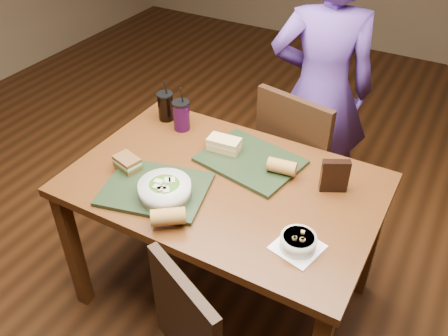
{
  "coord_description": "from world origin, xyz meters",
  "views": [
    {
      "loc": [
        0.77,
        -1.37,
        2.01
      ],
      "look_at": [
        0.0,
        0.0,
        0.82
      ],
      "focal_mm": 38.0,
      "sensor_mm": 36.0,
      "label": 1
    }
  ],
  "objects_px": {
    "diner": "(321,92)",
    "sandwich_far": "(224,144)",
    "dining_table": "(224,197)",
    "chair_far": "(296,160)",
    "soup_bowl": "(298,242)",
    "baguette_far": "(282,167)",
    "cup_cola": "(166,106)",
    "tray_far": "(250,161)",
    "tray_near": "(156,189)",
    "baguette_near": "(168,217)",
    "chip_bag": "(335,176)",
    "salad_bowl": "(165,189)",
    "cup_berry": "(181,115)",
    "sandwich_near": "(127,163)"
  },
  "relations": [
    {
      "from": "cup_berry",
      "to": "chip_bag",
      "type": "xyz_separation_m",
      "value": [
        0.8,
        -0.09,
        -0.0
      ]
    },
    {
      "from": "sandwich_far",
      "to": "cup_berry",
      "type": "xyz_separation_m",
      "value": [
        -0.28,
        0.08,
        0.03
      ]
    },
    {
      "from": "tray_far",
      "to": "soup_bowl",
      "type": "height_order",
      "value": "soup_bowl"
    },
    {
      "from": "chair_far",
      "to": "baguette_far",
      "type": "distance_m",
      "value": 0.52
    },
    {
      "from": "sandwich_far",
      "to": "chip_bag",
      "type": "bearing_deg",
      "value": -1.47
    },
    {
      "from": "diner",
      "to": "sandwich_far",
      "type": "distance_m",
      "value": 0.75
    },
    {
      "from": "diner",
      "to": "sandwich_far",
      "type": "height_order",
      "value": "diner"
    },
    {
      "from": "dining_table",
      "to": "chair_far",
      "type": "height_order",
      "value": "chair_far"
    },
    {
      "from": "chair_far",
      "to": "diner",
      "type": "bearing_deg",
      "value": 91.89
    },
    {
      "from": "baguette_far",
      "to": "cup_berry",
      "type": "xyz_separation_m",
      "value": [
        -0.58,
        0.11,
        0.03
      ]
    },
    {
      "from": "baguette_near",
      "to": "cup_cola",
      "type": "distance_m",
      "value": 0.79
    },
    {
      "from": "salad_bowl",
      "to": "sandwich_far",
      "type": "bearing_deg",
      "value": 83.35
    },
    {
      "from": "sandwich_near",
      "to": "baguette_far",
      "type": "height_order",
      "value": "baguette_far"
    },
    {
      "from": "dining_table",
      "to": "sandwich_far",
      "type": "xyz_separation_m",
      "value": [
        -0.1,
        0.18,
        0.14
      ]
    },
    {
      "from": "tray_far",
      "to": "soup_bowl",
      "type": "xyz_separation_m",
      "value": [
        0.38,
        -0.38,
        0.02
      ]
    },
    {
      "from": "baguette_far",
      "to": "cup_cola",
      "type": "relative_size",
      "value": 0.55
    },
    {
      "from": "baguette_far",
      "to": "sandwich_far",
      "type": "bearing_deg",
      "value": 174.22
    },
    {
      "from": "dining_table",
      "to": "cup_cola",
      "type": "distance_m",
      "value": 0.61
    },
    {
      "from": "tray_near",
      "to": "baguette_near",
      "type": "xyz_separation_m",
      "value": [
        0.17,
        -0.15,
        0.04
      ]
    },
    {
      "from": "sandwich_far",
      "to": "diner",
      "type": "bearing_deg",
      "value": 74.36
    },
    {
      "from": "dining_table",
      "to": "baguette_near",
      "type": "height_order",
      "value": "baguette_near"
    },
    {
      "from": "dining_table",
      "to": "baguette_near",
      "type": "bearing_deg",
      "value": -97.88
    },
    {
      "from": "salad_bowl",
      "to": "soup_bowl",
      "type": "xyz_separation_m",
      "value": [
        0.57,
        0.01,
        -0.02
      ]
    },
    {
      "from": "diner",
      "to": "baguette_far",
      "type": "relative_size",
      "value": 12.76
    },
    {
      "from": "tray_far",
      "to": "sandwich_far",
      "type": "xyz_separation_m",
      "value": [
        -0.14,
        0.01,
        0.04
      ]
    },
    {
      "from": "dining_table",
      "to": "tray_near",
      "type": "bearing_deg",
      "value": -137.86
    },
    {
      "from": "baguette_near",
      "to": "tray_near",
      "type": "bearing_deg",
      "value": 139.01
    },
    {
      "from": "sandwich_near",
      "to": "cup_berry",
      "type": "distance_m",
      "value": 0.4
    },
    {
      "from": "cup_berry",
      "to": "soup_bowl",
      "type": "bearing_deg",
      "value": -30.11
    },
    {
      "from": "diner",
      "to": "salad_bowl",
      "type": "xyz_separation_m",
      "value": [
        -0.25,
        -1.12,
        0.02
      ]
    },
    {
      "from": "chip_bag",
      "to": "cup_cola",
      "type": "bearing_deg",
      "value": 144.49
    },
    {
      "from": "sandwich_far",
      "to": "salad_bowl",
      "type": "bearing_deg",
      "value": -96.65
    },
    {
      "from": "cup_cola",
      "to": "chip_bag",
      "type": "distance_m",
      "value": 0.93
    },
    {
      "from": "soup_bowl",
      "to": "sandwich_far",
      "type": "distance_m",
      "value": 0.65
    },
    {
      "from": "tray_near",
      "to": "diner",
      "type": "bearing_deg",
      "value": 74.03
    },
    {
      "from": "tray_near",
      "to": "sandwich_far",
      "type": "relative_size",
      "value": 2.75
    },
    {
      "from": "sandwich_near",
      "to": "baguette_near",
      "type": "distance_m",
      "value": 0.4
    },
    {
      "from": "baguette_far",
      "to": "chip_bag",
      "type": "height_order",
      "value": "chip_bag"
    },
    {
      "from": "salad_bowl",
      "to": "cup_cola",
      "type": "bearing_deg",
      "value": 124.46
    },
    {
      "from": "chip_bag",
      "to": "dining_table",
      "type": "bearing_deg",
      "value": 174.55
    },
    {
      "from": "dining_table",
      "to": "cup_cola",
      "type": "height_order",
      "value": "cup_cola"
    },
    {
      "from": "diner",
      "to": "soup_bowl",
      "type": "relative_size",
      "value": 8.18
    },
    {
      "from": "tray_far",
      "to": "chip_bag",
      "type": "distance_m",
      "value": 0.39
    },
    {
      "from": "sandwich_near",
      "to": "baguette_near",
      "type": "bearing_deg",
      "value": -29.49
    },
    {
      "from": "diner",
      "to": "sandwich_near",
      "type": "height_order",
      "value": "diner"
    },
    {
      "from": "dining_table",
      "to": "baguette_near",
      "type": "distance_m",
      "value": 0.37
    },
    {
      "from": "sandwich_near",
      "to": "cup_berry",
      "type": "height_order",
      "value": "cup_berry"
    },
    {
      "from": "soup_bowl",
      "to": "chair_far",
      "type": "bearing_deg",
      "value": 111.44
    },
    {
      "from": "soup_bowl",
      "to": "sandwich_far",
      "type": "xyz_separation_m",
      "value": [
        -0.52,
        0.39,
        0.02
      ]
    },
    {
      "from": "soup_bowl",
      "to": "diner",
      "type": "bearing_deg",
      "value": 106.11
    }
  ]
}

